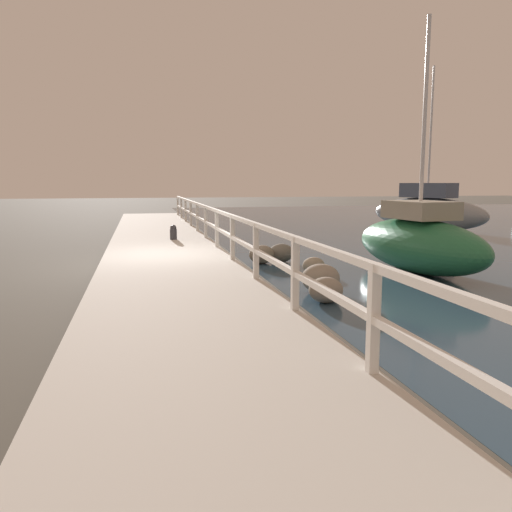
% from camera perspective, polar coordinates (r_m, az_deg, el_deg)
% --- Properties ---
extents(ground_plane, '(120.00, 120.00, 0.00)m').
position_cam_1_polar(ground_plane, '(13.18, -10.10, -0.97)').
color(ground_plane, '#4C473D').
extents(dock_walkway, '(3.20, 36.00, 0.27)m').
position_cam_1_polar(dock_walkway, '(13.16, -10.12, -0.38)').
color(dock_walkway, beige).
rests_on(dock_walkway, ground).
extents(railing, '(0.10, 32.50, 1.08)m').
position_cam_1_polar(railing, '(13.22, -3.69, 3.55)').
color(railing, white).
rests_on(railing, dock_walkway).
extents(boulder_far_strip, '(0.61, 0.55, 0.46)m').
position_cam_1_polar(boulder_far_strip, '(8.92, 7.99, -3.87)').
color(boulder_far_strip, gray).
rests_on(boulder_far_strip, ground).
extents(boulder_downstream, '(0.66, 0.60, 0.50)m').
position_cam_1_polar(boulder_downstream, '(13.07, 0.64, 0.18)').
color(boulder_downstream, slate).
rests_on(boulder_downstream, ground).
extents(boulder_water_edge, '(0.75, 0.67, 0.56)m').
position_cam_1_polar(boulder_water_edge, '(9.73, 7.40, -2.54)').
color(boulder_water_edge, gray).
rests_on(boulder_water_edge, ground).
extents(boulder_upstream, '(0.52, 0.47, 0.39)m').
position_cam_1_polar(boulder_upstream, '(11.74, 6.60, -1.07)').
color(boulder_upstream, gray).
rests_on(boulder_upstream, ground).
extents(boulder_near_dock, '(0.67, 0.60, 0.50)m').
position_cam_1_polar(boulder_near_dock, '(13.35, 2.89, 0.35)').
color(boulder_near_dock, '#666056').
rests_on(boulder_near_dock, ground).
extents(mooring_bollard, '(0.23, 0.23, 0.48)m').
position_cam_1_polar(mooring_bollard, '(16.54, -9.42, 2.71)').
color(mooring_bollard, '#333338').
rests_on(mooring_bollard, dock_walkway).
extents(sailboat_green, '(2.02, 4.53, 5.79)m').
position_cam_1_polar(sailboat_green, '(12.35, 18.10, 1.48)').
color(sailboat_green, '#236B42').
rests_on(sailboat_green, water_surface).
extents(sailboat_gray, '(3.34, 6.05, 7.11)m').
position_cam_1_polar(sailboat_gray, '(23.74, 18.95, 4.90)').
color(sailboat_gray, gray).
rests_on(sailboat_gray, water_surface).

